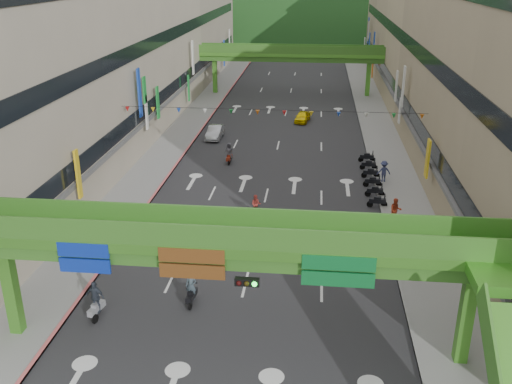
% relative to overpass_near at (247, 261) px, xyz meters
% --- Properties ---
extents(road_slab, '(18.00, 140.00, 0.02)m').
position_rel_overpass_near_xyz_m(road_slab, '(-0.93, 44.62, -5.20)').
color(road_slab, '#28282B').
rests_on(road_slab, ground).
extents(sidewalk_left, '(4.00, 140.00, 0.15)m').
position_rel_overpass_near_xyz_m(sidewalk_left, '(-11.93, 44.62, -5.13)').
color(sidewalk_left, gray).
rests_on(sidewalk_left, ground).
extents(sidewalk_right, '(4.00, 140.00, 0.15)m').
position_rel_overpass_near_xyz_m(sidewalk_right, '(10.07, 44.62, -5.13)').
color(sidewalk_right, gray).
rests_on(sidewalk_right, ground).
extents(curb_left, '(0.20, 140.00, 0.18)m').
position_rel_overpass_near_xyz_m(curb_left, '(-10.03, 44.62, -5.12)').
color(curb_left, '#CC5959').
rests_on(curb_left, ground).
extents(curb_right, '(0.20, 140.00, 0.18)m').
position_rel_overpass_near_xyz_m(curb_right, '(8.17, 44.62, -5.12)').
color(curb_right, gray).
rests_on(curb_right, ground).
extents(building_row_left, '(12.80, 95.00, 19.00)m').
position_rel_overpass_near_xyz_m(building_row_left, '(-19.86, 44.62, 4.25)').
color(building_row_left, '#9E937F').
rests_on(building_row_left, ground).
extents(building_row_right, '(12.80, 95.00, 19.00)m').
position_rel_overpass_near_xyz_m(building_row_right, '(18.00, 44.62, 4.25)').
color(building_row_right, gray).
rests_on(building_row_right, ground).
extents(overpass_near, '(28.00, 12.27, 7.10)m').
position_rel_overpass_near_xyz_m(overpass_near, '(0.00, 0.00, 0.00)').
color(overpass_near, '#4C9E2D').
rests_on(overpass_near, ground).
extents(overpass_far, '(28.00, 2.20, 7.10)m').
position_rel_overpass_near_xyz_m(overpass_far, '(-0.93, 59.62, 0.20)').
color(overpass_far, '#4C9E2D').
rests_on(overpass_far, ground).
extents(hill_left, '(168.00, 140.00, 112.00)m').
position_rel_overpass_near_xyz_m(hill_left, '(-15.93, 154.62, -5.21)').
color(hill_left, '#1C4419').
rests_on(hill_left, ground).
extents(hill_right, '(208.00, 176.00, 128.00)m').
position_rel_overpass_near_xyz_m(hill_right, '(24.07, 174.62, -5.21)').
color(hill_right, '#1C4419').
rests_on(hill_right, ground).
extents(bunting_string, '(26.00, 0.36, 0.47)m').
position_rel_overpass_near_xyz_m(bunting_string, '(-0.93, 24.62, 0.75)').
color(bunting_string, black).
rests_on(bunting_string, ground).
extents(scooter_rider_near, '(0.64, 1.60, 2.03)m').
position_rel_overpass_near_xyz_m(scooter_rider_near, '(-3.64, 4.20, -4.26)').
color(scooter_rider_near, black).
rests_on(scooter_rider_near, ground).
extents(scooter_rider_mid, '(0.73, 1.60, 1.83)m').
position_rel_overpass_near_xyz_m(scooter_rider_mid, '(-1.31, 16.15, -4.28)').
color(scooter_rider_mid, black).
rests_on(scooter_rider_mid, ground).
extents(scooter_rider_left, '(1.14, 1.59, 2.19)m').
position_rel_overpass_near_xyz_m(scooter_rider_left, '(-8.43, 2.41, -4.09)').
color(scooter_rider_left, gray).
rests_on(scooter_rider_left, ground).
extents(scooter_rider_far, '(0.85, 1.60, 2.01)m').
position_rel_overpass_near_xyz_m(scooter_rider_far, '(-5.17, 28.40, -4.19)').
color(scooter_rider_far, maroon).
rests_on(scooter_rider_far, ground).
extents(parked_scooter_row, '(1.60, 11.55, 1.08)m').
position_rel_overpass_near_xyz_m(parked_scooter_row, '(7.87, 24.62, -4.68)').
color(parked_scooter_row, black).
rests_on(parked_scooter_row, ground).
extents(car_silver, '(1.53, 4.19, 1.37)m').
position_rel_overpass_near_xyz_m(car_silver, '(-7.93, 36.50, -4.52)').
color(car_silver, '#B6B8BD').
rests_on(car_silver, ground).
extents(car_yellow, '(2.09, 3.86, 1.25)m').
position_rel_overpass_near_xyz_m(car_yellow, '(1.29, 44.46, -4.58)').
color(car_yellow, yellow).
rests_on(car_yellow, ground).
extents(pedestrian_red, '(0.94, 0.76, 1.82)m').
position_rel_overpass_near_xyz_m(pedestrian_red, '(8.87, 16.18, -4.29)').
color(pedestrian_red, '#AD361A').
rests_on(pedestrian_red, ground).
extents(pedestrian_dark, '(1.11, 0.60, 1.81)m').
position_rel_overpass_near_xyz_m(pedestrian_dark, '(8.87, 8.83, -4.30)').
color(pedestrian_dark, black).
rests_on(pedestrian_dark, ground).
extents(pedestrian_blue, '(0.95, 0.70, 1.86)m').
position_rel_overpass_near_xyz_m(pedestrian_blue, '(8.87, 24.60, -4.28)').
color(pedestrian_blue, navy).
rests_on(pedestrian_blue, ground).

